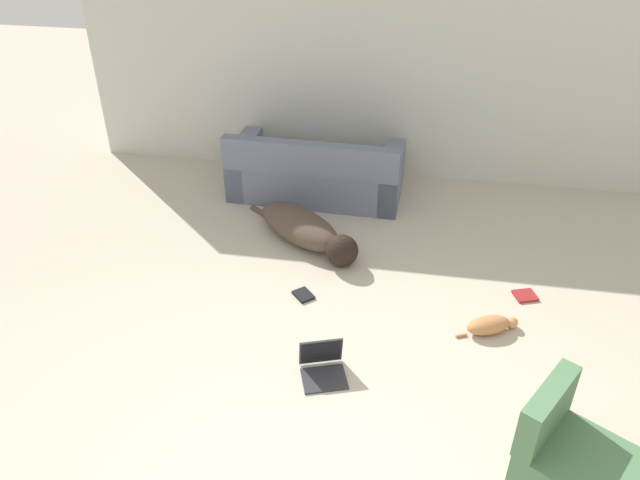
{
  "coord_description": "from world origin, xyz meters",
  "views": [
    {
      "loc": [
        0.48,
        -2.17,
        3.37
      ],
      "look_at": [
        -0.24,
        2.02,
        0.6
      ],
      "focal_mm": 35.0,
      "sensor_mm": 36.0,
      "label": 1
    }
  ],
  "objects_px": {
    "book_red": "(525,296)",
    "side_chair": "(573,474)",
    "cat": "(491,325)",
    "laptop_open": "(322,363)",
    "book_black": "(303,295)",
    "couch": "(316,173)",
    "dog": "(306,230)"
  },
  "relations": [
    {
      "from": "cat",
      "to": "laptop_open",
      "type": "distance_m",
      "value": 1.42
    },
    {
      "from": "couch",
      "to": "book_red",
      "type": "relative_size",
      "value": 8.28
    },
    {
      "from": "dog",
      "to": "book_red",
      "type": "bearing_deg",
      "value": 23.43
    },
    {
      "from": "book_black",
      "to": "dog",
      "type": "bearing_deg",
      "value": 98.95
    },
    {
      "from": "book_black",
      "to": "book_red",
      "type": "xyz_separation_m",
      "value": [
        1.9,
        0.32,
        0.0
      ]
    },
    {
      "from": "cat",
      "to": "side_chair",
      "type": "relative_size",
      "value": 0.62
    },
    {
      "from": "side_chair",
      "to": "book_red",
      "type": "bearing_deg",
      "value": 32.07
    },
    {
      "from": "laptop_open",
      "to": "book_red",
      "type": "height_order",
      "value": "laptop_open"
    },
    {
      "from": "cat",
      "to": "book_red",
      "type": "distance_m",
      "value": 0.61
    },
    {
      "from": "couch",
      "to": "dog",
      "type": "height_order",
      "value": "couch"
    },
    {
      "from": "laptop_open",
      "to": "book_black",
      "type": "relative_size",
      "value": 1.81
    },
    {
      "from": "couch",
      "to": "cat",
      "type": "height_order",
      "value": "couch"
    },
    {
      "from": "dog",
      "to": "side_chair",
      "type": "distance_m",
      "value": 3.28
    },
    {
      "from": "dog",
      "to": "book_red",
      "type": "xyz_separation_m",
      "value": [
        2.03,
        -0.52,
        -0.13
      ]
    },
    {
      "from": "book_red",
      "to": "side_chair",
      "type": "distance_m",
      "value": 2.05
    },
    {
      "from": "laptop_open",
      "to": "book_red",
      "type": "relative_size",
      "value": 1.8
    },
    {
      "from": "book_black",
      "to": "book_red",
      "type": "bearing_deg",
      "value": 9.47
    },
    {
      "from": "cat",
      "to": "side_chair",
      "type": "distance_m",
      "value": 1.57
    },
    {
      "from": "dog",
      "to": "laptop_open",
      "type": "relative_size",
      "value": 3.22
    },
    {
      "from": "cat",
      "to": "book_black",
      "type": "height_order",
      "value": "cat"
    },
    {
      "from": "dog",
      "to": "book_black",
      "type": "bearing_deg",
      "value": -43.15
    },
    {
      "from": "cat",
      "to": "book_red",
      "type": "height_order",
      "value": "cat"
    },
    {
      "from": "couch",
      "to": "cat",
      "type": "relative_size",
      "value": 3.64
    },
    {
      "from": "couch",
      "to": "dog",
      "type": "relative_size",
      "value": 1.43
    },
    {
      "from": "laptop_open",
      "to": "side_chair",
      "type": "distance_m",
      "value": 1.82
    },
    {
      "from": "dog",
      "to": "book_red",
      "type": "distance_m",
      "value": 2.1
    },
    {
      "from": "book_black",
      "to": "laptop_open",
      "type": "bearing_deg",
      "value": -70.17
    },
    {
      "from": "couch",
      "to": "laptop_open",
      "type": "bearing_deg",
      "value": 102.78
    },
    {
      "from": "couch",
      "to": "book_black",
      "type": "distance_m",
      "value": 1.85
    },
    {
      "from": "dog",
      "to": "book_black",
      "type": "distance_m",
      "value": 0.86
    },
    {
      "from": "dog",
      "to": "side_chair",
      "type": "relative_size",
      "value": 1.59
    },
    {
      "from": "laptop_open",
      "to": "book_black",
      "type": "height_order",
      "value": "laptop_open"
    }
  ]
}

